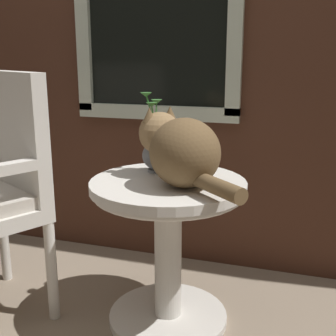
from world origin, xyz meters
TOP-DOWN VIEW (x-y plane):
  - back_wall at (-0.00, 0.81)m, footprint 4.00×0.07m
  - wicker_side_table at (0.15, 0.23)m, footprint 0.60×0.60m
  - cat at (0.20, 0.20)m, footprint 0.47×0.43m
  - pewter_vase_with_ivy at (0.06, 0.34)m, footprint 0.11×0.13m

SIDE VIEW (x-z plane):
  - wicker_side_table at x=0.15m, z-range 0.10..0.70m
  - pewter_vase_with_ivy at x=0.06m, z-range 0.53..0.85m
  - cat at x=0.20m, z-range 0.59..0.86m
  - back_wall at x=0.00m, z-range 0.00..2.60m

